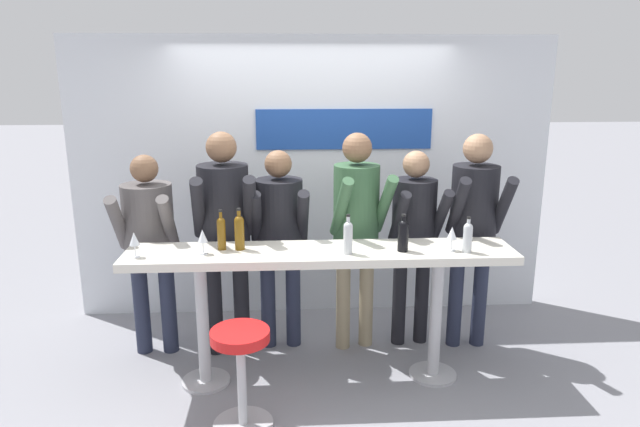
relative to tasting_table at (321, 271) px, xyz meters
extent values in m
plane|color=gray|center=(0.00, 0.00, -0.87)|extent=(40.00, 40.00, 0.00)
cube|color=silver|center=(0.00, 1.34, 0.42)|extent=(4.38, 0.10, 2.58)
cube|color=#1E479E|center=(0.29, 1.28, 0.89)|extent=(1.59, 0.02, 0.36)
cube|color=silver|center=(0.00, 0.00, 0.13)|extent=(2.78, 0.49, 0.06)
cylinder|color=#B2B2B7|center=(-0.86, 0.00, -0.36)|extent=(0.09, 0.09, 0.97)
cylinder|color=#B2B2B7|center=(-0.86, 0.00, -0.85)|extent=(0.36, 0.36, 0.02)
cylinder|color=#B2B2B7|center=(0.86, 0.00, -0.36)|extent=(0.09, 0.09, 0.97)
cylinder|color=#B2B2B7|center=(0.86, 0.00, -0.85)|extent=(0.36, 0.36, 0.02)
cylinder|color=#B2B2B7|center=(-0.54, -0.56, -0.85)|extent=(0.40, 0.40, 0.02)
cylinder|color=#B2B2B7|center=(-0.54, -0.56, -0.53)|extent=(0.06, 0.06, 0.62)
cylinder|color=red|center=(-0.54, -0.56, -0.21)|extent=(0.38, 0.38, 0.07)
cylinder|color=#23283D|center=(-1.44, 0.52, -0.47)|extent=(0.13, 0.13, 0.79)
cylinder|color=#23283D|center=(-1.22, 0.52, -0.47)|extent=(0.13, 0.13, 0.79)
cylinder|color=#514C4C|center=(-1.33, 0.52, 0.24)|extent=(0.39, 0.39, 0.63)
sphere|color=brown|center=(-1.33, 0.52, 0.68)|extent=(0.21, 0.21, 0.21)
cylinder|color=#514C4C|center=(-1.51, 0.37, 0.28)|extent=(0.10, 0.38, 0.49)
cylinder|color=#514C4C|center=(-1.14, 0.37, 0.28)|extent=(0.10, 0.38, 0.49)
cylinder|color=black|center=(-0.84, 0.48, -0.43)|extent=(0.13, 0.13, 0.88)
cylinder|color=black|center=(-0.62, 0.50, -0.43)|extent=(0.13, 0.13, 0.88)
cylinder|color=black|center=(-0.73, 0.49, 0.36)|extent=(0.44, 0.44, 0.69)
sphere|color=brown|center=(-0.73, 0.49, 0.84)|extent=(0.24, 0.24, 0.24)
cylinder|color=black|center=(-0.90, 0.30, 0.41)|extent=(0.14, 0.42, 0.54)
cylinder|color=black|center=(-0.52, 0.34, 0.41)|extent=(0.14, 0.42, 0.54)
cylinder|color=#23283D|center=(-0.41, 0.57, -0.47)|extent=(0.12, 0.12, 0.80)
cylinder|color=#23283D|center=(-0.20, 0.58, -0.47)|extent=(0.12, 0.12, 0.80)
cylinder|color=black|center=(-0.30, 0.57, 0.25)|extent=(0.39, 0.39, 0.63)
sphere|color=brown|center=(-0.30, 0.57, 0.69)|extent=(0.22, 0.22, 0.22)
cylinder|color=black|center=(-0.48, 0.41, 0.30)|extent=(0.10, 0.39, 0.49)
cylinder|color=black|center=(-0.12, 0.43, 0.30)|extent=(0.10, 0.39, 0.49)
cylinder|color=gray|center=(0.22, 0.50, -0.43)|extent=(0.12, 0.12, 0.87)
cylinder|color=gray|center=(0.41, 0.54, -0.43)|extent=(0.12, 0.12, 0.87)
cylinder|color=#335638|center=(0.32, 0.52, 0.34)|extent=(0.43, 0.43, 0.69)
sphere|color=brown|center=(0.32, 0.52, 0.82)|extent=(0.23, 0.23, 0.23)
cylinder|color=#335638|center=(0.18, 0.33, 0.39)|extent=(0.17, 0.42, 0.53)
cylinder|color=#335638|center=(0.52, 0.40, 0.39)|extent=(0.17, 0.42, 0.53)
cylinder|color=black|center=(0.70, 0.55, -0.47)|extent=(0.11, 0.11, 0.79)
cylinder|color=black|center=(0.89, 0.57, -0.47)|extent=(0.11, 0.11, 0.79)
cylinder|color=black|center=(0.79, 0.56, 0.24)|extent=(0.39, 0.39, 0.63)
sphere|color=#9E7556|center=(0.79, 0.56, 0.68)|extent=(0.22, 0.22, 0.22)
cylinder|color=black|center=(0.64, 0.39, 0.29)|extent=(0.12, 0.38, 0.49)
cylinder|color=black|center=(0.98, 0.43, 0.29)|extent=(0.12, 0.38, 0.49)
cylinder|color=#23283D|center=(1.16, 0.50, -0.43)|extent=(0.12, 0.12, 0.86)
cylinder|color=#23283D|center=(1.37, 0.49, -0.43)|extent=(0.12, 0.12, 0.86)
cylinder|color=black|center=(1.26, 0.50, 0.34)|extent=(0.38, 0.38, 0.68)
sphere|color=#9E7556|center=(1.26, 0.50, 0.81)|extent=(0.23, 0.23, 0.23)
cylinder|color=black|center=(1.08, 0.33, 0.39)|extent=(0.10, 0.41, 0.53)
cylinder|color=black|center=(1.44, 0.33, 0.39)|extent=(0.10, 0.41, 0.53)
cylinder|color=#B7BCC1|center=(0.19, -0.09, 0.26)|extent=(0.06, 0.06, 0.20)
sphere|color=#B7BCC1|center=(0.19, -0.09, 0.36)|extent=(0.06, 0.06, 0.06)
cylinder|color=#B7BCC1|center=(0.19, -0.09, 0.40)|extent=(0.02, 0.02, 0.07)
cylinder|color=black|center=(0.19, -0.09, 0.44)|extent=(0.03, 0.03, 0.01)
cylinder|color=brown|center=(-0.58, 0.05, 0.27)|extent=(0.07, 0.07, 0.21)
sphere|color=brown|center=(-0.58, 0.05, 0.38)|extent=(0.07, 0.07, 0.07)
cylinder|color=brown|center=(-0.58, 0.05, 0.41)|extent=(0.03, 0.03, 0.08)
cylinder|color=black|center=(-0.58, 0.05, 0.46)|extent=(0.03, 0.03, 0.02)
cylinder|color=brown|center=(-0.70, 0.05, 0.27)|extent=(0.06, 0.06, 0.21)
sphere|color=brown|center=(-0.70, 0.05, 0.37)|extent=(0.06, 0.06, 0.06)
cylinder|color=brown|center=(-0.70, 0.05, 0.41)|extent=(0.02, 0.02, 0.07)
cylinder|color=black|center=(-0.70, 0.05, 0.45)|extent=(0.03, 0.03, 0.02)
cylinder|color=black|center=(0.58, -0.06, 0.26)|extent=(0.07, 0.07, 0.19)
sphere|color=black|center=(0.58, -0.06, 0.35)|extent=(0.07, 0.07, 0.07)
cylinder|color=black|center=(0.58, -0.06, 0.39)|extent=(0.03, 0.03, 0.07)
cylinder|color=black|center=(0.58, -0.06, 0.43)|extent=(0.03, 0.03, 0.01)
cylinder|color=#B7BCC1|center=(1.03, -0.11, 0.25)|extent=(0.06, 0.06, 0.18)
sphere|color=#B7BCC1|center=(1.03, -0.11, 0.34)|extent=(0.06, 0.06, 0.06)
cylinder|color=#B7BCC1|center=(1.03, -0.11, 0.38)|extent=(0.02, 0.02, 0.06)
cylinder|color=black|center=(1.03, -0.11, 0.41)|extent=(0.03, 0.03, 0.01)
cylinder|color=silver|center=(0.93, -0.07, 0.17)|extent=(0.06, 0.06, 0.01)
cylinder|color=silver|center=(0.93, -0.07, 0.21)|extent=(0.01, 0.01, 0.08)
cone|color=silver|center=(0.93, -0.07, 0.30)|extent=(0.07, 0.07, 0.09)
cylinder|color=silver|center=(-0.82, -0.04, 0.17)|extent=(0.06, 0.06, 0.01)
cylinder|color=silver|center=(-0.82, -0.04, 0.21)|extent=(0.01, 0.01, 0.08)
cone|color=silver|center=(-0.82, -0.04, 0.30)|extent=(0.07, 0.07, 0.09)
cylinder|color=silver|center=(-1.28, -0.09, 0.17)|extent=(0.06, 0.06, 0.01)
cylinder|color=silver|center=(-1.28, -0.09, 0.21)|extent=(0.01, 0.01, 0.08)
cone|color=silver|center=(-1.28, -0.09, 0.30)|extent=(0.07, 0.07, 0.09)
camera|label=1|loc=(-0.22, -3.87, 1.43)|focal=32.00mm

